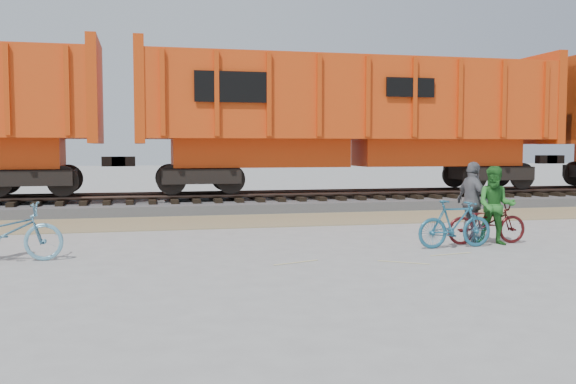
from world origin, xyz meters
name	(u,v)px	position (x,y,z in m)	size (l,w,h in m)	color
ground	(338,253)	(0.00, 0.00, 0.00)	(120.00, 120.00, 0.00)	#9E9E99
gravel_strip	(277,220)	(0.00, 5.50, 0.01)	(120.00, 3.00, 0.02)	tan
ballast_bed	(254,204)	(0.00, 9.00, 0.15)	(120.00, 4.00, 0.30)	slate
track	(254,194)	(0.00, 9.00, 0.47)	(120.00, 2.60, 0.24)	black
hopper_car_center	(351,116)	(3.27, 9.00, 3.01)	(14.00, 3.13, 4.65)	black
bicycle_blue	(4,232)	(-5.88, 0.42, 0.51)	(0.68, 1.94, 1.02)	#6CAAC5
bicycle_teal	(455,224)	(2.43, 0.10, 0.47)	(0.44, 1.57, 0.95)	#23617D
bicycle_maroon	(487,222)	(3.31, 0.42, 0.45)	(0.59, 1.69, 0.89)	#450F11
person_man	(496,206)	(3.43, 0.30, 0.80)	(0.78, 0.60, 1.59)	#266E25
person_woman	(473,202)	(3.21, 0.82, 0.84)	(0.98, 0.41, 1.67)	slate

